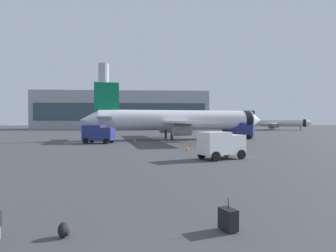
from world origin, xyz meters
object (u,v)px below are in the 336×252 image
(fuel_truck, at_px, (238,130))
(safety_cone_near, at_px, (156,136))
(service_truck, at_px, (98,133))
(safety_cone_mid, at_px, (187,148))
(airplane_taxiing, at_px, (276,123))
(traveller_backpack, at_px, (64,230))
(cargo_van, at_px, (221,144))
(airplane_at_gate, at_px, (178,120))
(safety_cone_far, at_px, (135,140))
(rolling_suitcase, at_px, (228,219))

(fuel_truck, bearing_deg, safety_cone_near, 163.98)
(service_truck, height_order, safety_cone_mid, service_truck)
(airplane_taxiing, distance_m, traveller_backpack, 109.25)
(cargo_van, bearing_deg, traveller_backpack, -118.67)
(airplane_taxiing, relative_size, cargo_van, 4.61)
(airplane_at_gate, distance_m, airplane_taxiing, 67.09)
(safety_cone_far, height_order, traveller_backpack, safety_cone_far)
(airplane_taxiing, xyz_separation_m, fuel_truck, (-30.61, -50.03, -0.84))
(traveller_backpack, bearing_deg, safety_cone_mid, 73.58)
(safety_cone_near, height_order, rolling_suitcase, rolling_suitcase)
(airplane_at_gate, bearing_deg, airplane_taxiing, 50.24)
(fuel_truck, distance_m, safety_cone_far, 21.92)
(cargo_van, distance_m, traveller_backpack, 19.91)
(rolling_suitcase, bearing_deg, safety_cone_mid, 85.41)
(service_truck, bearing_deg, airplane_taxiing, 46.63)
(airplane_taxiing, distance_m, cargo_van, 89.36)
(safety_cone_near, xyz_separation_m, safety_cone_far, (-3.74, -13.40, 0.01))
(fuel_truck, distance_m, rolling_suitcase, 48.75)
(safety_cone_mid, bearing_deg, rolling_suitcase, -94.59)
(cargo_van, xyz_separation_m, rolling_suitcase, (-4.19, -17.24, -1.06))
(airplane_taxiing, distance_m, fuel_truck, 58.66)
(airplane_taxiing, bearing_deg, cargo_van, -117.70)
(safety_cone_near, bearing_deg, rolling_suitcase, -88.65)
(airplane_at_gate, bearing_deg, cargo_van, -87.16)
(airplane_taxiing, relative_size, fuel_truck, 3.47)
(airplane_taxiing, height_order, safety_cone_mid, airplane_taxiing)
(service_truck, xyz_separation_m, traveller_backpack, (5.38, -36.78, -1.37))
(cargo_van, height_order, safety_cone_mid, cargo_van)
(safety_cone_near, xyz_separation_m, safety_cone_mid, (3.17, -26.36, -0.04))
(airplane_taxiing, height_order, safety_cone_far, airplane_taxiing)
(service_truck, xyz_separation_m, safety_cone_near, (9.53, 14.41, -1.24))
(fuel_truck, height_order, rolling_suitcase, fuel_truck)
(airplane_taxiing, bearing_deg, safety_cone_mid, -121.39)
(airplane_taxiing, xyz_separation_m, safety_cone_near, (-46.93, -45.35, -2.25))
(airplane_taxiing, distance_m, safety_cone_near, 65.30)
(cargo_van, distance_m, rolling_suitcase, 17.78)
(safety_cone_near, bearing_deg, traveller_backpack, -94.63)
(airplane_taxiing, distance_m, rolling_suitcase, 106.68)
(cargo_van, height_order, safety_cone_near, cargo_van)
(safety_cone_far, bearing_deg, safety_cone_mid, -61.92)
(rolling_suitcase, bearing_deg, safety_cone_far, 97.48)
(service_truck, height_order, traveller_backpack, service_truck)
(airplane_at_gate, height_order, safety_cone_near, airplane_at_gate)
(service_truck, height_order, rolling_suitcase, service_truck)
(airplane_at_gate, height_order, cargo_van, airplane_at_gate)
(airplane_at_gate, xyz_separation_m, service_truck, (-13.55, -8.19, -2.05))
(safety_cone_mid, xyz_separation_m, safety_cone_far, (-6.92, 12.97, 0.06))
(safety_cone_near, bearing_deg, safety_cone_mid, -83.13)
(cargo_van, bearing_deg, safety_cone_near, 99.07)
(safety_cone_near, relative_size, safety_cone_far, 0.96)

